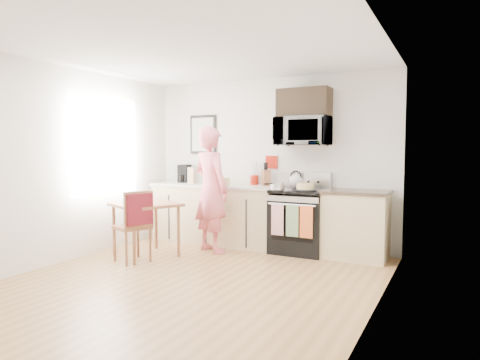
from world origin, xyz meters
The scene contains 27 objects.
floor centered at (0.00, 0.00, 0.00)m, with size 4.60×4.60×0.00m, color olive.
back_wall centered at (0.00, 2.30, 1.30)m, with size 4.00×0.04×2.60m, color silver.
left_wall centered at (-2.00, 0.00, 1.30)m, with size 0.04×4.60×2.60m, color silver.
right_wall centered at (2.00, 0.00, 1.30)m, with size 0.04×4.60×2.60m, color silver.
ceiling centered at (0.00, 0.00, 2.60)m, with size 4.00×4.60×0.04m, color silver.
window centered at (-1.96, 0.80, 1.55)m, with size 0.06×1.40×1.50m.
cabinet_left centered at (-0.80, 2.00, 0.45)m, with size 2.10×0.60×0.90m, color tan.
countertop_left centered at (-0.80, 2.00, 0.92)m, with size 2.14×0.64×0.04m, color beige.
cabinet_right centered at (1.43, 2.00, 0.45)m, with size 0.84×0.60×0.90m, color tan.
countertop_right centered at (1.43, 2.00, 0.92)m, with size 0.88×0.64×0.04m, color black.
range centered at (0.63, 1.98, 0.44)m, with size 0.76×0.70×1.16m.
microwave centered at (0.63, 2.08, 1.76)m, with size 0.76×0.51×0.42m, color silver.
upper_cabinet centered at (0.63, 2.12, 2.18)m, with size 0.76×0.35×0.40m, color black.
wall_art centered at (-1.20, 2.28, 1.75)m, with size 0.50×0.04×0.65m.
wall_trivet centered at (0.05, 2.28, 1.30)m, with size 0.20×0.02×0.20m, color #A11C0D.
person centered at (-0.55, 1.45, 0.91)m, with size 0.67×0.44×1.83m, color #C93748.
dining_table centered at (-1.22, 0.78, 0.66)m, with size 0.91×0.91×0.75m.
chair centered at (-1.06, 0.42, 0.62)m, with size 0.56×0.53×0.96m.
knife_block centered at (0.01, 2.16, 1.06)m, with size 0.11×0.16×0.24m, color brown.
utensil_crock centered at (-0.21, 2.21, 1.09)m, with size 0.12×0.12×0.37m.
fruit_bowl centered at (-0.86, 2.02, 0.98)m, with size 0.31×0.31×0.11m.
milk_carton centered at (-1.24, 1.97, 1.07)m, with size 0.10×0.10×0.27m, color tan.
coffee_maker centered at (-1.51, 2.16, 1.08)m, with size 0.19×0.26×0.30m.
bread_bag centered at (-0.63, 1.87, 1.00)m, with size 0.33×0.16×0.12m, color #DAB372.
cake centered at (0.76, 1.82, 0.97)m, with size 0.30×0.30×0.10m.
kettle centered at (0.50, 2.16, 1.04)m, with size 0.21×0.21×0.26m.
pot centered at (0.36, 1.75, 0.98)m, with size 0.21×0.34×0.10m.
Camera 1 is at (2.66, -3.88, 1.49)m, focal length 32.00 mm.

